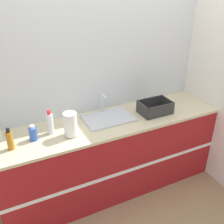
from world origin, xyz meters
TOP-DOWN VIEW (x-y plane):
  - ground_plane at (0.00, 0.00)m, footprint 12.00×12.00m
  - wall_back at (0.00, 0.63)m, footprint 4.84×0.06m
  - wall_right at (1.25, 0.30)m, footprint 0.06×2.60m
  - counter_cabinet at (0.00, 0.30)m, footprint 2.47×0.62m
  - sink at (-0.01, 0.35)m, footprint 0.52×0.36m
  - paper_towel_roll at (-0.47, 0.21)m, footprint 0.13×0.13m
  - dish_rack at (0.52, 0.25)m, footprint 0.34×0.24m
  - bottle_blue at (-0.80, 0.29)m, footprint 0.07×0.07m
  - bottle_amber at (-1.01, 0.23)m, footprint 0.06×0.06m
  - bottle_white_spray at (-0.63, 0.33)m, footprint 0.06×0.06m

SIDE VIEW (x-z plane):
  - ground_plane at x=0.00m, z-range 0.00..0.00m
  - counter_cabinet at x=0.00m, z-range 0.00..0.91m
  - sink at x=-0.01m, z-range 0.81..1.05m
  - dish_rack at x=0.52m, z-range 0.89..1.03m
  - bottle_blue at x=-0.80m, z-range 0.90..1.05m
  - bottle_amber at x=-1.01m, z-range 0.90..1.11m
  - bottle_white_spray at x=-0.63m, z-range 0.89..1.15m
  - paper_towel_roll at x=-0.47m, z-range 0.91..1.15m
  - wall_back at x=0.00m, z-range 0.00..2.60m
  - wall_right at x=1.25m, z-range 0.00..2.60m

